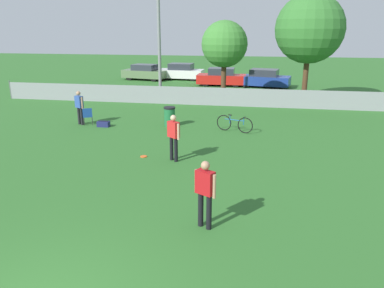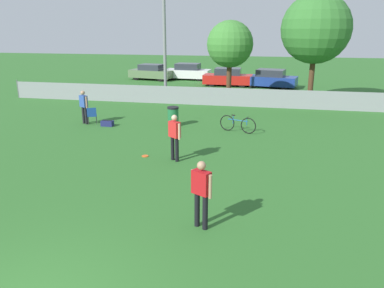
% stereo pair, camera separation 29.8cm
% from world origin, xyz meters
% --- Properties ---
extents(fence_backline, '(25.81, 0.07, 1.21)m').
position_xyz_m(fence_backline, '(0.00, 18.00, 0.55)').
color(fence_backline, gray).
rests_on(fence_backline, ground_plane).
extents(light_pole, '(0.90, 0.36, 7.81)m').
position_xyz_m(light_pole, '(-2.64, 18.55, 4.65)').
color(light_pole, gray).
rests_on(light_pole, ground_plane).
extents(tree_near_pole, '(2.90, 2.90, 5.04)m').
position_xyz_m(tree_near_pole, '(1.26, 19.72, 3.56)').
color(tree_near_pole, '#4C331E').
rests_on(tree_near_pole, ground_plane).
extents(tree_far_right, '(4.07, 4.07, 6.54)m').
position_xyz_m(tree_far_right, '(6.32, 19.54, 4.50)').
color(tree_far_right, '#4C331E').
rests_on(tree_far_right, ground_plane).
extents(player_thrower_red, '(0.50, 0.44, 1.68)m').
position_xyz_m(player_thrower_red, '(0.63, 7.85, 0.98)').
color(player_thrower_red, black).
rests_on(player_thrower_red, ground_plane).
extents(player_defender_red, '(0.54, 0.40, 1.68)m').
position_xyz_m(player_defender_red, '(2.38, 3.40, 0.98)').
color(player_defender_red, black).
rests_on(player_defender_red, ground_plane).
extents(spectator_in_blue, '(0.51, 0.40, 1.65)m').
position_xyz_m(spectator_in_blue, '(-5.04, 12.19, 0.96)').
color(spectator_in_blue, black).
rests_on(spectator_in_blue, ground_plane).
extents(frisbee_disc, '(0.25, 0.25, 0.03)m').
position_xyz_m(frisbee_disc, '(-0.57, 8.06, 0.01)').
color(frisbee_disc, '#E5591E').
rests_on(frisbee_disc, ground_plane).
extents(folding_chair_sideline, '(0.58, 0.58, 0.85)m').
position_xyz_m(folding_chair_sideline, '(-4.66, 12.19, 0.49)').
color(folding_chair_sideline, '#333338').
rests_on(folding_chair_sideline, ground_plane).
extents(bicycle_sideline, '(1.69, 0.67, 0.78)m').
position_xyz_m(bicycle_sideline, '(2.50, 12.15, 0.38)').
color(bicycle_sideline, black).
rests_on(bicycle_sideline, ground_plane).
extents(trash_bin, '(0.55, 0.55, 0.94)m').
position_xyz_m(trash_bin, '(-0.65, 12.64, 0.47)').
color(trash_bin, '#1E6638').
rests_on(trash_bin, ground_plane).
extents(gear_bag_sideline, '(0.58, 0.32, 0.28)m').
position_xyz_m(gear_bag_sideline, '(-3.78, 11.98, 0.13)').
color(gear_bag_sideline, navy).
rests_on(gear_bag_sideline, ground_plane).
extents(parked_car_olive, '(4.21, 2.37, 1.40)m').
position_xyz_m(parked_car_olive, '(-6.74, 28.64, 0.68)').
color(parked_car_olive, black).
rests_on(parked_car_olive, ground_plane).
extents(parked_car_white, '(4.16, 2.00, 1.46)m').
position_xyz_m(parked_car_white, '(-3.54, 29.48, 0.69)').
color(parked_car_white, black).
rests_on(parked_car_white, ground_plane).
extents(parked_car_red, '(3.94, 1.72, 1.43)m').
position_xyz_m(parked_car_red, '(0.49, 26.33, 0.68)').
color(parked_car_red, black).
rests_on(parked_car_red, ground_plane).
extents(parked_car_blue, '(4.32, 2.56, 1.42)m').
position_xyz_m(parked_car_blue, '(3.91, 26.08, 0.68)').
color(parked_car_blue, black).
rests_on(parked_car_blue, ground_plane).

